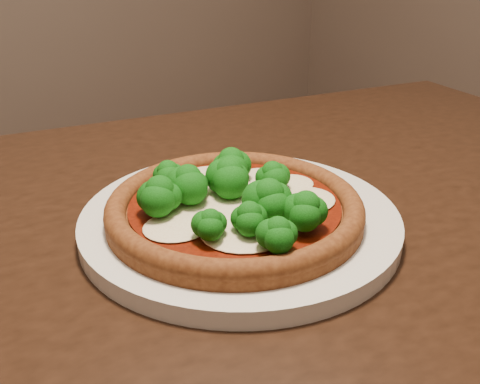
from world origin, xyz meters
TOP-DOWN VIEW (x-y plane):
  - dining_table at (0.01, 0.05)m, footprint 1.39×1.05m
  - plate at (0.02, 0.05)m, footprint 0.32×0.32m
  - pizza at (0.01, 0.04)m, footprint 0.25×0.25m

SIDE VIEW (x-z plane):
  - dining_table at x=0.01m, z-range 0.28..1.03m
  - plate at x=0.02m, z-range 0.75..0.77m
  - pizza at x=0.01m, z-range 0.76..0.82m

